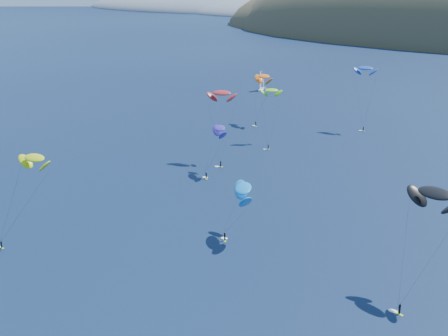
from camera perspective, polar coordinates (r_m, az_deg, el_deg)
headland at (r=958.69m, az=-0.75°, el=14.10°), size 460.00×250.00×60.00m
sailboat at (r=316.49m, az=3.43°, el=7.26°), size 9.40×8.73×11.22m
kitesurfer_1 at (r=244.89m, az=3.66°, el=8.36°), size 10.82×10.88×21.43m
kitesurfer_2 at (r=142.97m, az=-16.96°, el=0.88°), size 9.05×11.11×21.54m
kitesurfer_3 at (r=219.05m, az=4.36°, el=7.09°), size 9.12×14.29×20.21m
kitesurfer_4 at (r=240.27m, az=12.82°, el=8.89°), size 8.85×5.35×25.68m
kitesurfer_5 at (r=139.90m, az=1.76°, el=-1.88°), size 11.35×12.42×14.86m
kitesurfer_7 at (r=118.84m, az=18.74°, el=-2.21°), size 11.69×15.16×22.99m
kitesurfer_9 at (r=195.93m, az=-0.20°, el=6.87°), size 10.04×11.21×24.14m
kitesurfer_10 at (r=184.19m, az=-0.39°, el=3.65°), size 9.63×12.61×16.24m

